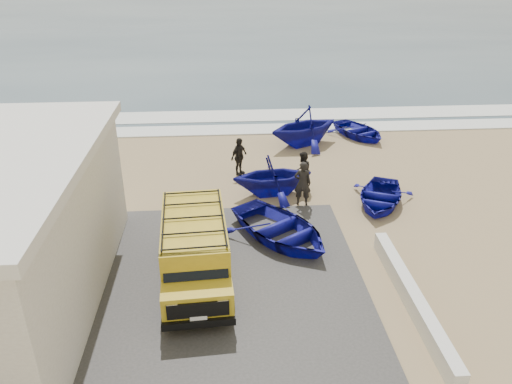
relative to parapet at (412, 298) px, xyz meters
name	(u,v)px	position (x,y,z in m)	size (l,w,h in m)	color
ground	(226,253)	(-5.00, 3.00, -0.28)	(160.00, 160.00, 0.00)	tan
slab	(156,294)	(-7.00, 1.00, -0.25)	(12.00, 10.00, 0.05)	#403D3B
ocean	(219,22)	(-5.00, 59.00, -0.27)	(180.00, 88.00, 0.01)	#385166
surf_line	(222,130)	(-5.00, 15.00, -0.25)	(180.00, 1.60, 0.06)	white
surf_wash	(222,116)	(-5.00, 17.50, -0.26)	(180.00, 2.20, 0.04)	white
parapet	(412,298)	(0.00, 0.00, 0.00)	(0.35, 6.00, 0.55)	silver
van	(195,249)	(-5.88, 1.65, 0.80)	(2.13, 4.77, 2.00)	gold
boat_near_left	(280,229)	(-3.17, 3.70, 0.15)	(2.94, 4.11, 0.85)	#121391
boat_near_right	(380,197)	(0.89, 5.97, 0.07)	(2.35, 3.29, 0.68)	#121391
boat_mid_left	(273,175)	(-3.09, 7.14, 0.55)	(2.69, 3.12, 1.65)	#121391
boat_far_left	(304,126)	(-0.99, 12.60, 0.71)	(3.22, 3.73, 1.96)	#121391
boat_far_right	(359,131)	(2.03, 13.49, 0.07)	(2.38, 3.34, 0.69)	#121391
fisherman_front	(303,183)	(-2.06, 6.20, 0.61)	(0.64, 0.42, 1.76)	black
fisherman_middle	(302,171)	(-1.85, 7.50, 0.53)	(0.78, 0.61, 1.61)	black
fisherman_back	(239,157)	(-4.32, 9.19, 0.55)	(0.97, 0.40, 1.65)	black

